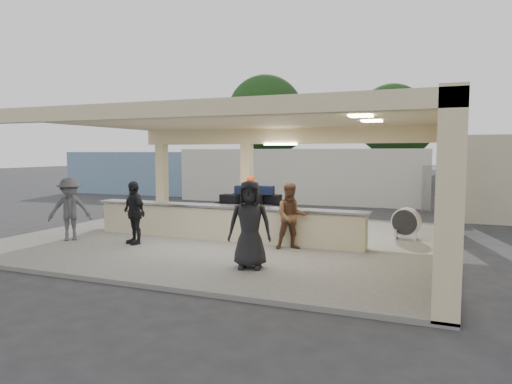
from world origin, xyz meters
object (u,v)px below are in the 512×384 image
at_px(luggage_cart, 250,207).
at_px(baggage_handler, 249,201).
at_px(drum_fan, 406,222).
at_px(container_blue, 145,173).
at_px(passenger_a, 291,216).
at_px(passenger_b, 134,213).
at_px(passenger_c, 70,209).
at_px(car_dark, 445,188).
at_px(container_white, 301,176).
at_px(passenger_d, 250,224).
at_px(car_white_a, 510,190).
at_px(baggage_counter, 223,223).

bearing_deg(luggage_cart, baggage_handler, 113.39).
xyz_separation_m(luggage_cart, drum_fan, (4.54, 0.71, -0.30)).
height_order(drum_fan, container_blue, container_blue).
xyz_separation_m(luggage_cart, passenger_a, (1.91, -1.84, 0.07)).
height_order(baggage_handler, passenger_b, passenger_b).
distance_m(passenger_c, car_dark, 19.18).
relative_size(drum_fan, passenger_c, 0.51).
xyz_separation_m(passenger_b, container_blue, (-9.38, 13.66, 0.34)).
bearing_deg(container_white, passenger_b, -95.51).
xyz_separation_m(car_dark, container_white, (-6.98, -3.46, 0.69)).
distance_m(passenger_d, car_white_a, 17.82).
bearing_deg(container_blue, passenger_d, -50.69).
bearing_deg(drum_fan, passenger_b, -137.47).
xyz_separation_m(passenger_c, car_white_a, (12.87, 15.43, -0.24)).
distance_m(baggage_counter, passenger_b, 2.46).
bearing_deg(passenger_b, passenger_a, 37.57).
bearing_deg(passenger_b, passenger_d, 7.59).
xyz_separation_m(baggage_counter, baggage_handler, (-0.22, 2.46, 0.36)).
relative_size(baggage_counter, passenger_b, 4.81).
bearing_deg(passenger_d, container_blue, 115.13).
distance_m(car_dark, container_blue, 17.51).
xyz_separation_m(baggage_handler, container_white, (-0.79, 8.80, 0.43)).
relative_size(baggage_counter, container_blue, 0.82).
distance_m(baggage_counter, car_dark, 15.89).
bearing_deg(luggage_cart, passenger_c, -144.94).
bearing_deg(container_white, passenger_c, -104.03).
bearing_deg(passenger_c, car_white_a, 8.23).
bearing_deg(baggage_counter, passenger_c, -156.99).
height_order(car_white_a, car_dark, car_white_a).
bearing_deg(luggage_cart, container_white, 96.94).
relative_size(passenger_b, car_dark, 0.42).
bearing_deg(passenger_d, passenger_c, 154.07).
height_order(drum_fan, car_white_a, car_white_a).
distance_m(baggage_handler, car_white_a, 14.52).
bearing_deg(car_dark, baggage_handler, 162.14).
distance_m(passenger_d, car_dark, 17.84).
bearing_deg(car_dark, drum_fan, -176.27).
bearing_deg(passenger_d, drum_fan, 41.84).
xyz_separation_m(passenger_c, passenger_d, (5.90, -0.97, 0.06)).
relative_size(baggage_counter, baggage_handler, 4.86).
bearing_deg(car_white_a, baggage_handler, 147.91).
distance_m(passenger_d, container_blue, 19.95).
relative_size(passenger_c, container_white, 0.14).
xyz_separation_m(baggage_handler, passenger_d, (2.15, -5.11, 0.10)).
height_order(baggage_counter, passenger_d, passenger_d).
height_order(luggage_cart, passenger_c, passenger_c).
relative_size(passenger_b, container_white, 0.13).
xyz_separation_m(baggage_handler, passenger_a, (2.40, -2.96, 0.00)).
bearing_deg(passenger_d, baggage_counter, 109.43).
relative_size(baggage_handler, passenger_a, 1.00).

